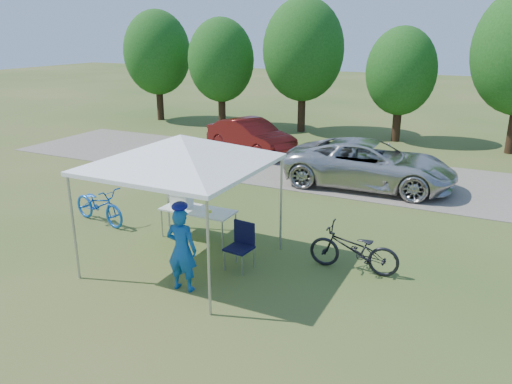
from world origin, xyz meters
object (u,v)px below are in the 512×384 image
cooler (182,200)px  minivan (369,164)px  bike_dark (354,249)px  folding_table (198,211)px  folding_chair (242,241)px  cyclist (182,250)px  bike_blue (99,205)px  sedan (251,136)px

cooler → minivan: (3.00, 5.73, -0.15)m
bike_dark → minivan: 5.88m
folding_table → bike_dark: bike_dark is taller
folding_table → minivan: 6.27m
folding_chair → minivan: 6.67m
cooler → cyclist: cyclist is taller
minivan → cooler: bearing=149.4°
bike_blue → cyclist: bearing=-105.8°
bike_blue → minivan: 8.02m
folding_table → cyclist: cyclist is taller
bike_dark → sedan: size_ratio=0.45×
sedan → minivan: bearing=-91.8°
cyclist → minivan: 8.05m
cooler → bike_dark: (4.13, -0.04, -0.41)m
bike_dark → sedan: (-6.40, 8.11, 0.20)m
folding_table → bike_blue: bearing=-174.5°
bike_dark → folding_chair: bearing=-71.0°
cyclist → sedan: (-3.75, 10.25, -0.13)m
folding_table → sedan: sedan is taller
folding_chair → cooler: 2.24m
folding_chair → bike_dark: size_ratio=0.53×
folding_chair → cyclist: 1.44m
cyclist → bike_dark: 3.42m
cyclist → bike_dark: size_ratio=0.89×
cooler → minivan: size_ratio=0.09×
cyclist → bike_blue: size_ratio=0.89×
minivan → sedan: minivan is taller
minivan → bike_blue: bearing=135.4°
folding_table → folding_chair: (1.59, -0.87, -0.10)m
bike_dark → minivan: (-1.14, 5.76, 0.26)m
folding_chair → cooler: size_ratio=2.02×
bike_dark → minivan: bearing=-171.5°
bike_blue → sedan: 8.34m
bike_blue → sedan: (0.06, 8.34, 0.20)m
bike_blue → minivan: bearing=-30.7°
folding_table → minivan: size_ratio=0.34×
cooler → bike_blue: bearing=-173.5°
folding_table → folding_chair: size_ratio=1.81×
cooler → bike_blue: (-2.33, -0.26, -0.41)m
cyclist → folding_chair: bearing=-119.1°
cooler → cyclist: (1.48, -2.18, -0.07)m
folding_table → cooler: (-0.44, 0.00, 0.22)m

